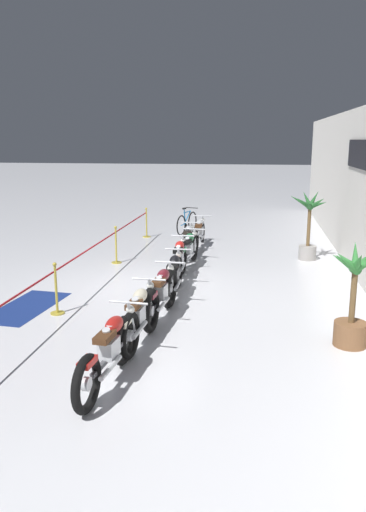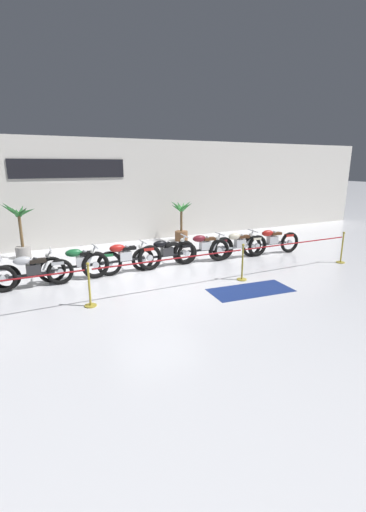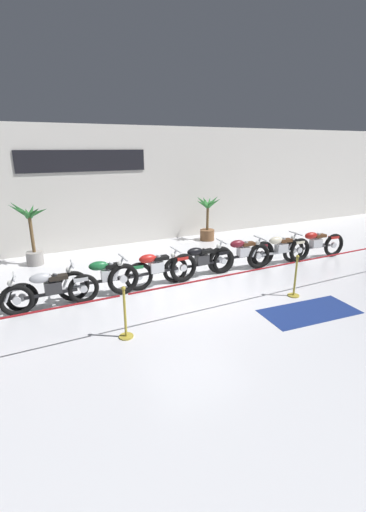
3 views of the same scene
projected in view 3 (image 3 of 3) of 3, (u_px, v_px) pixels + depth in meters
ground_plane at (193, 291)px, 8.66m from camera, size 120.00×120.00×0.00m
back_wall at (127, 187)px, 12.38m from camera, size 28.00×0.29×4.20m
motorcycle_silver_1 at (50, 290)px, 7.56m from camera, size 2.12×0.62×0.94m
motorcycle_green_2 at (106, 277)px, 8.27m from camera, size 2.33×0.62×0.95m
motorcycle_red_3 at (154, 270)px, 8.73m from camera, size 2.47×0.62×0.98m
motorcycle_black_4 at (200, 262)px, 9.42m from camera, size 2.26×0.62×0.94m
motorcycle_maroon_5 at (242, 254)px, 10.00m from camera, size 2.25×0.62×0.98m
motorcycle_cream_6 at (279, 250)px, 10.42m from camera, size 2.32×0.62×0.96m
motorcycle_red_7 at (314, 245)px, 10.96m from camera, size 2.41×0.62×0.96m
potted_palm_left_of_row at (207, 220)px, 13.14m from camera, size 0.99×0.91×1.77m
potted_palm_right_of_row at (31, 235)px, 10.30m from camera, size 1.14×1.07×2.01m
stanchion_far_left at (160, 294)px, 6.65m from camera, size 12.20×0.28×1.05m
stanchion_mid_left at (125, 320)px, 6.46m from camera, size 0.28×0.28×1.05m
stanchion_mid_right at (295, 282)px, 8.27m from camera, size 0.28×0.28×1.05m
floor_banner at (309, 312)px, 7.57m from camera, size 2.25×1.18×0.01m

